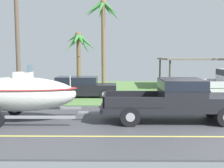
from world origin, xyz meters
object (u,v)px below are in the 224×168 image
at_px(boat_on_trailer, 18,94).
at_px(parked_sedan_near, 80,87).
at_px(carport_awning, 205,59).
at_px(utility_pole, 17,39).
at_px(palm_tree_mid, 79,46).
at_px(pickup_truck_towing, 180,98).
at_px(palm_tree_near_right, 103,19).

height_order(boat_on_trailer, parked_sedan_near, boat_on_trailer).
height_order(carport_awning, utility_pole, utility_pole).
height_order(carport_awning, palm_tree_mid, palm_tree_mid).
xyz_separation_m(carport_awning, palm_tree_mid, (-10.91, 2.32, 1.22)).
relative_size(boat_on_trailer, palm_tree_mid, 1.27).
bearing_deg(pickup_truck_towing, palm_tree_mid, 112.97).
relative_size(pickup_truck_towing, boat_on_trailer, 0.96).
bearing_deg(palm_tree_mid, palm_tree_near_right, -56.23).
xyz_separation_m(boat_on_trailer, carport_awning, (11.77, 12.04, 1.26)).
bearing_deg(palm_tree_near_right, pickup_truck_towing, -70.96).
distance_m(carport_awning, palm_tree_mid, 11.22).
relative_size(pickup_truck_towing, parked_sedan_near, 1.26).
xyz_separation_m(pickup_truck_towing, parked_sedan_near, (-5.15, 6.80, -0.35)).
xyz_separation_m(parked_sedan_near, utility_pole, (-3.14, -2.69, 3.05)).
distance_m(pickup_truck_towing, boat_on_trailer, 6.95).
distance_m(carport_awning, palm_tree_near_right, 9.23).
bearing_deg(carport_awning, pickup_truck_towing, -111.83).
relative_size(carport_awning, palm_tree_mid, 1.48).
relative_size(pickup_truck_towing, utility_pole, 0.84).
xyz_separation_m(pickup_truck_towing, boat_on_trailer, (-6.95, -0.00, 0.16)).
bearing_deg(palm_tree_near_right, palm_tree_mid, 123.77).
height_order(carport_awning, palm_tree_near_right, palm_tree_near_right).
relative_size(parked_sedan_near, carport_awning, 0.65).
bearing_deg(pickup_truck_towing, parked_sedan_near, 127.15).
bearing_deg(parked_sedan_near, boat_on_trailer, -104.85).
bearing_deg(boat_on_trailer, carport_awning, 45.64).
xyz_separation_m(carport_awning, palm_tree_near_right, (-8.57, -1.18, 3.21)).
height_order(pickup_truck_towing, palm_tree_mid, palm_tree_mid).
xyz_separation_m(boat_on_trailer, parked_sedan_near, (1.80, 6.80, -0.51)).
relative_size(boat_on_trailer, utility_pole, 0.88).
distance_m(parked_sedan_near, palm_tree_mid, 8.18).
relative_size(palm_tree_near_right, utility_pole, 1.01).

